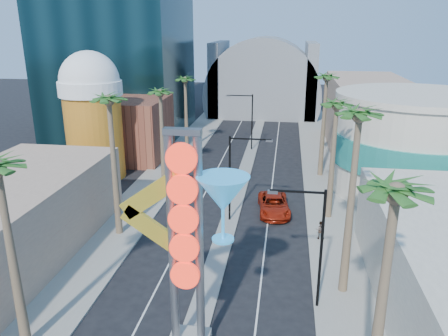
% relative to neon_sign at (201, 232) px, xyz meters
% --- Properties ---
extents(sidewalk_west, '(5.00, 100.00, 0.15)m').
position_rel_neon_sign_xyz_m(sidewalk_west, '(-10.32, 32.04, -7.23)').
color(sidewalk_west, gray).
rests_on(sidewalk_west, ground).
extents(sidewalk_east, '(5.00, 100.00, 0.15)m').
position_rel_neon_sign_xyz_m(sidewalk_east, '(8.68, 32.04, -7.23)').
color(sidewalk_east, gray).
rests_on(sidewalk_east, ground).
extents(median, '(1.60, 84.00, 0.15)m').
position_rel_neon_sign_xyz_m(median, '(-0.82, 35.04, -7.23)').
color(median, gray).
rests_on(median, ground).
extents(brick_filler_west, '(10.00, 10.00, 8.00)m').
position_rel_neon_sign_xyz_m(brick_filler_west, '(-16.82, 35.04, -3.31)').
color(brick_filler_west, brown).
rests_on(brick_filler_west, ground).
extents(filler_east, '(10.00, 20.00, 10.00)m').
position_rel_neon_sign_xyz_m(filler_east, '(15.18, 45.04, -2.31)').
color(filler_east, tan).
rests_on(filler_east, ground).
extents(beer_mug, '(7.00, 7.00, 14.50)m').
position_rel_neon_sign_xyz_m(beer_mug, '(-17.82, 27.04, 0.54)').
color(beer_mug, '#BE7419').
rests_on(beer_mug, ground).
extents(turquoise_building, '(16.60, 16.60, 10.60)m').
position_rel_neon_sign_xyz_m(turquoise_building, '(17.18, 27.04, -2.06)').
color(turquoise_building, '#BEB2A0').
rests_on(turquoise_building, ground).
extents(canopy, '(22.00, 16.00, 22.00)m').
position_rel_neon_sign_xyz_m(canopy, '(-0.82, 69.04, -3.00)').
color(canopy, slate).
rests_on(canopy, ground).
extents(neon_sign, '(6.53, 2.60, 12.55)m').
position_rel_neon_sign_xyz_m(neon_sign, '(0.00, 0.00, 0.00)').
color(neon_sign, gray).
rests_on(neon_sign, ground).
extents(streetlight_0, '(3.79, 0.25, 8.00)m').
position_rel_neon_sign_xyz_m(streetlight_0, '(-0.27, 17.04, -2.43)').
color(streetlight_0, black).
rests_on(streetlight_0, ground).
extents(streetlight_1, '(3.79, 0.25, 8.00)m').
position_rel_neon_sign_xyz_m(streetlight_1, '(-1.36, 41.04, -2.43)').
color(streetlight_1, black).
rests_on(streetlight_1, ground).
extents(streetlight_2, '(3.45, 0.25, 8.00)m').
position_rel_neon_sign_xyz_m(streetlight_2, '(5.91, 5.04, -2.47)').
color(streetlight_2, black).
rests_on(streetlight_2, ground).
extents(palm_1, '(2.40, 2.40, 12.70)m').
position_rel_neon_sign_xyz_m(palm_1, '(-9.82, 13.04, 3.52)').
color(palm_1, brown).
rests_on(palm_1, ground).
extents(palm_2, '(2.40, 2.40, 11.20)m').
position_rel_neon_sign_xyz_m(palm_2, '(-9.82, 27.04, 2.17)').
color(palm_2, brown).
rests_on(palm_2, ground).
extents(palm_3, '(2.40, 2.40, 11.20)m').
position_rel_neon_sign_xyz_m(palm_3, '(-9.82, 39.04, 2.17)').
color(palm_3, brown).
rests_on(palm_3, ground).
extents(palm_4, '(2.40, 2.40, 12.20)m').
position_rel_neon_sign_xyz_m(palm_4, '(8.18, -2.96, 3.07)').
color(palm_4, brown).
rests_on(palm_4, ground).
extents(palm_5, '(2.40, 2.40, 13.20)m').
position_rel_neon_sign_xyz_m(palm_5, '(8.18, 7.04, 3.96)').
color(palm_5, brown).
rests_on(palm_5, ground).
extents(palm_6, '(2.40, 2.40, 11.70)m').
position_rel_neon_sign_xyz_m(palm_6, '(8.18, 19.04, 2.62)').
color(palm_6, brown).
rests_on(palm_6, ground).
extents(palm_7, '(2.40, 2.40, 12.70)m').
position_rel_neon_sign_xyz_m(palm_7, '(8.18, 31.04, 3.52)').
color(palm_7, brown).
rests_on(palm_7, ground).
extents(red_pickup, '(3.45, 6.30, 1.67)m').
position_rel_neon_sign_xyz_m(red_pickup, '(3.13, 19.41, -6.47)').
color(red_pickup, '#A7200C').
rests_on(red_pickup, ground).
extents(pedestrian_b, '(0.83, 0.69, 1.57)m').
position_rel_neon_sign_xyz_m(pedestrian_b, '(7.12, 14.35, -6.37)').
color(pedestrian_b, gray).
rests_on(pedestrian_b, sidewalk_east).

